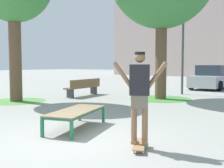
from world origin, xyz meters
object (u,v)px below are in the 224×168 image
Objects in this scene: car_silver at (212,78)px; skate_box at (76,112)px; light_post at (183,20)px; skateboard at (139,145)px; skater at (140,91)px; park_bench at (84,87)px.

skate_box is at bearing -88.19° from car_silver.
light_post reaches higher than car_silver.
skateboard is at bearing -73.51° from light_post.
park_bench is (-6.46, 5.88, -0.62)m from skater.
car_silver is 0.73× the size of light_post.
skateboard is 0.19× the size of car_silver.
car_silver is 8.76m from park_bench.
skateboard is at bearing -13.73° from skate_box.
light_post reaches higher than skater.
park_bench reaches higher than skate_box.
light_post is (-0.35, -4.24, 3.13)m from car_silver.
skater is 10.20m from light_post.
skateboard is 10.51m from light_post.
skate_box is at bearing -50.49° from park_bench.
skate_box is 0.48× the size of car_silver.
skateboard is 13.89m from car_silver.
light_post is at bearing 106.49° from skateboard.
skater is at bearing -79.90° from car_silver.
skater is (2.02, -0.49, 0.66)m from skate_box.
skate_box is 1.20× the size of skater.
skateboard is at bearing -63.22° from skater.
park_bench is (-4.45, 5.39, 0.03)m from skate_box.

